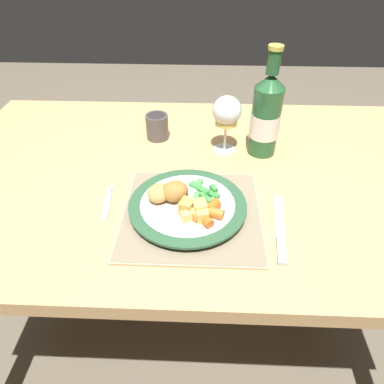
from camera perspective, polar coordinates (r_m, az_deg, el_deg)
name	(u,v)px	position (r m, az deg, el deg)	size (l,w,h in m)	color
ground_plane	(191,323)	(1.44, -0.14, -21.03)	(6.00, 6.00, 0.00)	brown
dining_table	(191,198)	(0.94, -0.20, -1.06)	(1.32, 0.81, 0.74)	tan
placemat	(191,214)	(0.75, -0.09, -3.61)	(0.30, 0.29, 0.01)	tan
dinner_plate	(190,206)	(0.75, -0.38, -2.37)	(0.26, 0.26, 0.02)	white
breaded_croquettes	(168,192)	(0.74, -3.96, 0.02)	(0.11, 0.08, 0.04)	tan
green_beans_pile	(204,192)	(0.76, 2.05, 0.04)	(0.07, 0.09, 0.02)	#338438
glazed_carrots	(205,211)	(0.71, 2.12, -3.25)	(0.08, 0.08, 0.02)	orange
fork	(107,204)	(0.80, -13.99, -2.01)	(0.03, 0.12, 0.01)	silver
table_knife	(280,233)	(0.73, 14.51, -6.65)	(0.04, 0.21, 0.01)	silver
wine_glass	(227,113)	(0.92, 5.81, 12.92)	(0.08, 0.08, 0.16)	silver
bottle	(266,116)	(0.93, 12.22, 12.32)	(0.08, 0.08, 0.28)	#23562D
roast_potatoes	(195,211)	(0.70, 0.44, -3.11)	(0.06, 0.06, 0.03)	#E5BC66
drinking_cup	(157,126)	(1.01, -5.83, 10.89)	(0.06, 0.06, 0.07)	#4C4747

